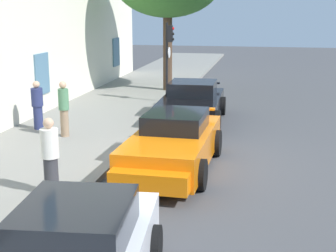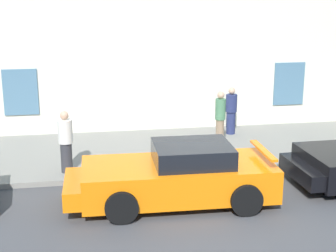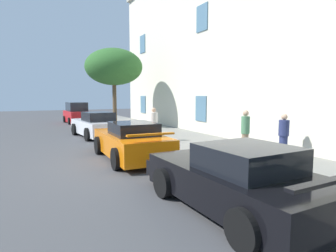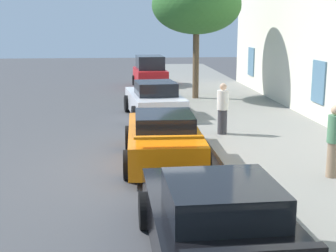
% 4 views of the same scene
% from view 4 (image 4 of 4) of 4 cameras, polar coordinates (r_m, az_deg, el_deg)
% --- Properties ---
extents(ground_plane, '(80.00, 80.00, 0.00)m').
position_cam_4_polar(ground_plane, '(12.39, -2.19, -5.03)').
color(ground_plane, '#444447').
extents(sidewalk, '(60.00, 4.42, 0.14)m').
position_cam_4_polar(sidewalk, '(13.22, 15.81, -4.07)').
color(sidewalk, gray).
rests_on(sidewalk, ground).
extents(sportscar_red_lead, '(4.82, 2.39, 1.44)m').
position_cam_4_polar(sportscar_red_lead, '(19.11, -1.71, 3.02)').
color(sportscar_red_lead, white).
rests_on(sportscar_red_lead, ground).
extents(sportscar_yellow_flank, '(4.82, 2.15, 1.40)m').
position_cam_4_polar(sportscar_yellow_flank, '(12.89, -0.58, -1.45)').
color(sportscar_yellow_flank, orange).
rests_on(sportscar_yellow_flank, ground).
extents(sportscar_white_middle, '(4.63, 2.34, 1.39)m').
position_cam_4_polar(sportscar_white_middle, '(7.77, 5.53, -10.98)').
color(sportscar_white_middle, black).
rests_on(sportscar_white_middle, ground).
extents(hatchback_parked, '(3.67, 2.03, 1.80)m').
position_cam_4_polar(hatchback_parked, '(27.94, -2.16, 6.28)').
color(hatchback_parked, red).
rests_on(hatchback_parked, ground).
extents(tree_near_kerb, '(4.12, 4.12, 5.62)m').
position_cam_4_polar(tree_near_kerb, '(22.80, 3.39, 14.06)').
color(tree_near_kerb, brown).
rests_on(tree_near_kerb, sidewalk).
extents(pedestrian_admiring, '(0.49, 0.49, 1.65)m').
position_cam_4_polar(pedestrian_admiring, '(15.48, 6.49, 2.08)').
color(pedestrian_admiring, '#333338').
rests_on(pedestrian_admiring, sidewalk).
extents(pedestrian_bystander, '(0.43, 0.43, 1.69)m').
position_cam_4_polar(pedestrian_bystander, '(11.66, 19.04, -1.62)').
color(pedestrian_bystander, '#8C7259').
rests_on(pedestrian_bystander, sidewalk).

